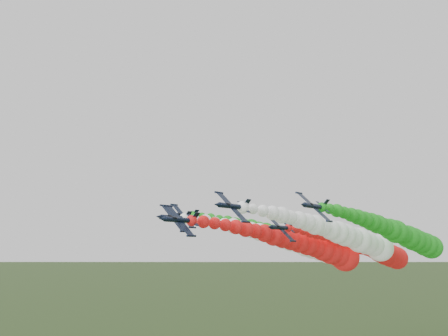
{
  "coord_description": "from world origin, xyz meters",
  "views": [
    {
      "loc": [
        52.84,
        -61.03,
        39.53
      ],
      "look_at": [
        -4.45,
        10.56,
        55.62
      ],
      "focal_mm": 35.0,
      "sensor_mm": 36.0,
      "label": 1
    }
  ],
  "objects_px": {
    "jet_lead": "(315,248)",
    "jet_outer_right": "(405,236)",
    "jet_outer_left": "(291,238)",
    "jet_trail": "(373,250)",
    "jet_inner_right": "(350,237)",
    "jet_inner_left": "(295,242)"
  },
  "relations": [
    {
      "from": "jet_inner_left",
      "to": "jet_trail",
      "type": "height_order",
      "value": "jet_inner_left"
    },
    {
      "from": "jet_inner_left",
      "to": "jet_trail",
      "type": "distance_m",
      "value": 24.89
    },
    {
      "from": "jet_trail",
      "to": "jet_inner_right",
      "type": "bearing_deg",
      "value": -84.9
    },
    {
      "from": "jet_lead",
      "to": "jet_trail",
      "type": "distance_m",
      "value": 26.59
    },
    {
      "from": "jet_outer_left",
      "to": "jet_trail",
      "type": "height_order",
      "value": "jet_outer_left"
    },
    {
      "from": "jet_inner_right",
      "to": "jet_trail",
      "type": "relative_size",
      "value": 1.0
    },
    {
      "from": "jet_inner_left",
      "to": "jet_trail",
      "type": "xyz_separation_m",
      "value": [
        15.85,
        19.08,
        -2.16
      ]
    },
    {
      "from": "jet_inner_left",
      "to": "jet_lead",
      "type": "bearing_deg",
      "value": -34.93
    },
    {
      "from": "jet_inner_left",
      "to": "jet_trail",
      "type": "bearing_deg",
      "value": 50.28
    },
    {
      "from": "jet_lead",
      "to": "jet_outer_right",
      "type": "relative_size",
      "value": 1.01
    },
    {
      "from": "jet_inner_right",
      "to": "jet_outer_left",
      "type": "relative_size",
      "value": 1.01
    },
    {
      "from": "jet_lead",
      "to": "jet_inner_right",
      "type": "xyz_separation_m",
      "value": [
        8.03,
        4.61,
        2.69
      ]
    },
    {
      "from": "jet_outer_right",
      "to": "jet_trail",
      "type": "xyz_separation_m",
      "value": [
        -12.31,
        9.34,
        -3.84
      ]
    },
    {
      "from": "jet_lead",
      "to": "jet_outer_left",
      "type": "relative_size",
      "value": 1.01
    },
    {
      "from": "jet_inner_right",
      "to": "jet_outer_right",
      "type": "xyz_separation_m",
      "value": [
        10.41,
        11.91,
        0.39
      ]
    },
    {
      "from": "jet_outer_left",
      "to": "jet_outer_right",
      "type": "relative_size",
      "value": 1.0
    },
    {
      "from": "jet_lead",
      "to": "jet_inner_left",
      "type": "bearing_deg",
      "value": 145.07
    },
    {
      "from": "jet_inner_left",
      "to": "jet_inner_right",
      "type": "relative_size",
      "value": 1.0
    },
    {
      "from": "jet_trail",
      "to": "jet_outer_right",
      "type": "bearing_deg",
      "value": -37.2
    },
    {
      "from": "jet_outer_right",
      "to": "jet_trail",
      "type": "height_order",
      "value": "jet_outer_right"
    },
    {
      "from": "jet_lead",
      "to": "jet_trail",
      "type": "relative_size",
      "value": 1.01
    },
    {
      "from": "jet_outer_left",
      "to": "jet_outer_right",
      "type": "height_order",
      "value": "jet_outer_right"
    }
  ]
}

